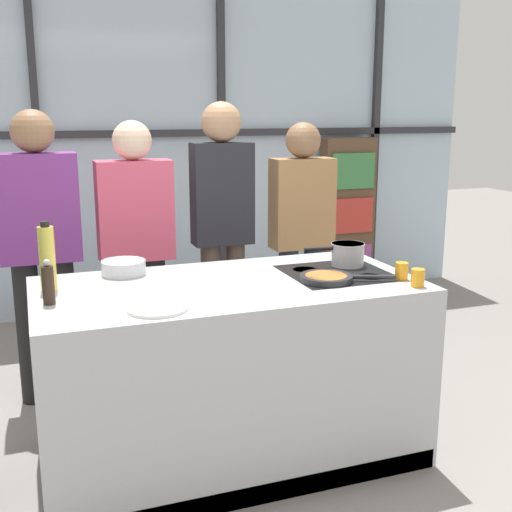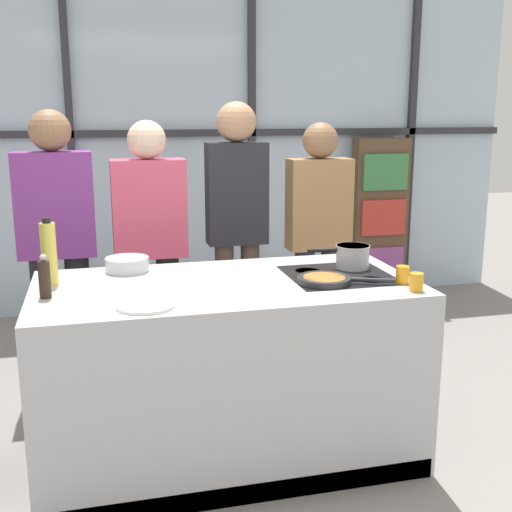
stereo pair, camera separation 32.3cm
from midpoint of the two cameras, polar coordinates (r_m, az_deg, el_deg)
name	(u,v)px [view 2 (the right image)]	position (r m, az deg, el deg)	size (l,w,h in m)	color
ground_plane	(228,452)	(3.47, 0.27, -17.13)	(18.00, 18.00, 0.00)	gray
back_window_wall	(164,149)	(5.63, -6.53, 9.42)	(6.40, 0.10, 2.80)	silver
bookshelf	(379,219)	(6.10, 12.42, 3.22)	(0.51, 0.19, 1.48)	brown
demo_island	(227,370)	(3.27, 0.31, -10.18)	(1.85, 0.93, 0.92)	#B7BABF
spectator_far_left	(57,237)	(3.99, -15.07, 1.65)	(0.46, 0.24, 1.74)	black
spectator_center_left	(150,239)	(4.03, -7.13, 1.50)	(0.45, 0.23, 1.68)	black
spectator_center_right	(237,218)	(4.11, 0.54, 3.34)	(0.38, 0.25, 1.79)	#47382D
spectator_far_right	(318,231)	(4.30, 7.72, 2.22)	(0.42, 0.23, 1.66)	#232838
frying_pan	(326,280)	(3.14, 9.19, -2.12)	(0.45, 0.27, 0.03)	#232326
saucepan	(352,256)	(3.45, 11.21, -0.01)	(0.33, 0.18, 0.12)	silver
white_plate	(145,305)	(2.75, -6.51, -4.41)	(0.26, 0.26, 0.01)	white
mixing_bowl	(127,264)	(3.36, -8.72, -0.72)	(0.22, 0.22, 0.07)	silver
oil_bottle	(49,253)	(3.15, -15.18, 0.19)	(0.07, 0.07, 0.33)	#E0CC4C
pepper_grinder	(44,278)	(2.95, -15.35, -1.96)	(0.05, 0.05, 0.20)	#332319
juice_glass_near	(416,282)	(3.10, 17.00, -2.27)	(0.06, 0.06, 0.09)	orange
juice_glass_far	(402,275)	(3.21, 15.73, -1.65)	(0.06, 0.06, 0.09)	orange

